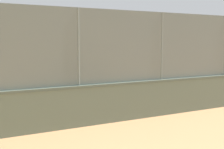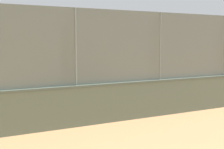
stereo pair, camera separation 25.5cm
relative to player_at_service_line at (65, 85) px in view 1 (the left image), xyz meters
name	(u,v)px [view 1 (the left image)]	position (x,y,z in m)	size (l,w,h in m)	color
ground_plane	(103,77)	(-5.76, -8.31, -0.88)	(260.00, 260.00, 0.00)	tan
perimeter_wall	(194,93)	(-4.16, 3.12, -0.22)	(29.15, 0.72, 1.31)	slate
fence_panel_on_wall	(195,46)	(-4.16, 3.12, 1.61)	(28.63, 0.45, 2.38)	slate
player_at_service_line	(65,85)	(0.00, 0.00, 0.00)	(0.88, 1.02, 1.51)	#B2B2B2
player_foreground_swinging	(91,66)	(-4.21, -7.04, 0.08)	(0.74, 1.08, 1.65)	#591919
sports_ball	(69,112)	(0.34, 1.45, -0.82)	(0.13, 0.13, 0.13)	orange
spare_ball_by_wall	(186,100)	(-5.22, 1.50, -0.84)	(0.09, 0.09, 0.09)	orange
courtside_bench	(176,90)	(-4.93, 1.14, -0.42)	(1.60, 0.40, 0.87)	gray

